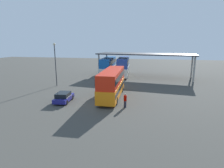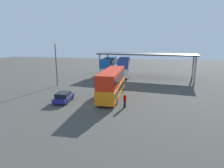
% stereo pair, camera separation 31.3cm
% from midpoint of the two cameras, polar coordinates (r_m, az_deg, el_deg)
% --- Properties ---
extents(ground_plane, '(140.00, 140.00, 0.00)m').
position_cam_midpoint_polar(ground_plane, '(25.01, -4.09, -6.23)').
color(ground_plane, '#41413B').
extents(double_decker_main, '(2.89, 10.65, 4.06)m').
position_cam_midpoint_polar(double_decker_main, '(27.74, -0.32, 0.48)').
color(double_decker_main, orange).
rests_on(double_decker_main, ground_plane).
extents(parked_hatchback, '(2.10, 3.97, 1.35)m').
position_cam_midpoint_polar(parked_hatchback, '(26.75, -14.76, -3.86)').
color(parked_hatchback, navy).
rests_on(parked_hatchback, ground_plane).
extents(double_decker_near_canopy, '(2.99, 10.73, 4.24)m').
position_cam_midpoint_polar(double_decker_near_canopy, '(46.89, -1.38, 5.57)').
color(double_decker_near_canopy, silver).
rests_on(double_decker_near_canopy, ground_plane).
extents(double_decker_mid_row, '(3.24, 10.94, 4.38)m').
position_cam_midpoint_polar(double_decker_mid_row, '(45.77, 3.27, 5.47)').
color(double_decker_mid_row, silver).
rests_on(double_decker_mid_row, ground_plane).
extents(depot_canopy, '(22.62, 9.13, 5.49)m').
position_cam_midpoint_polar(depot_canopy, '(44.40, 9.81, 8.69)').
color(depot_canopy, '#33353A').
rests_on(depot_canopy, ground_plane).
extents(lamppost_tall, '(0.44, 0.44, 7.92)m').
position_cam_midpoint_polar(lamppost_tall, '(36.29, -17.07, 7.18)').
color(lamppost_tall, '#33353A').
rests_on(lamppost_tall, ground_plane).
extents(pedestrian_waiting, '(0.38, 0.38, 1.80)m').
position_cam_midpoint_polar(pedestrian_waiting, '(23.69, 3.62, -5.01)').
color(pedestrian_waiting, '#262633').
rests_on(pedestrian_waiting, ground_plane).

